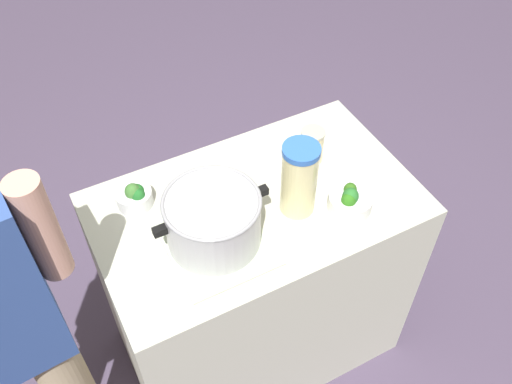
# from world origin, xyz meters

# --- Properties ---
(ground_plane) EXTENTS (8.00, 8.00, 0.00)m
(ground_plane) POSITION_xyz_m (0.00, 0.00, 0.00)
(ground_plane) COLOR #4F425A
(counter_slab) EXTENTS (1.04, 0.63, 0.91)m
(counter_slab) POSITION_xyz_m (0.00, 0.00, 0.45)
(counter_slab) COLOR beige
(counter_slab) RESTS_ON ground_plane
(dish_cloth) EXTENTS (0.29, 0.36, 0.01)m
(dish_cloth) POSITION_xyz_m (0.18, 0.07, 0.91)
(dish_cloth) COLOR beige
(dish_cloth) RESTS_ON counter_slab
(cooking_pot) EXTENTS (0.36, 0.29, 0.17)m
(cooking_pot) POSITION_xyz_m (0.18, 0.07, 1.00)
(cooking_pot) COLOR #B7B7BC
(cooking_pot) RESTS_ON dish_cloth
(lemonade_pitcher) EXTENTS (0.11, 0.11, 0.26)m
(lemonade_pitcher) POSITION_xyz_m (-0.11, 0.08, 1.03)
(lemonade_pitcher) COLOR beige
(lemonade_pitcher) RESTS_ON counter_slab
(mason_jar) EXTENTS (0.08, 0.08, 0.12)m
(mason_jar) POSITION_xyz_m (-0.26, -0.09, 0.97)
(mason_jar) COLOR beige
(mason_jar) RESTS_ON counter_slab
(broccoli_bowl_front) EXTENTS (0.11, 0.11, 0.09)m
(broccoli_bowl_front) POSITION_xyz_m (0.34, -0.17, 0.94)
(broccoli_bowl_front) COLOR silver
(broccoli_bowl_front) RESTS_ON counter_slab
(broccoli_bowl_center) EXTENTS (0.14, 0.14, 0.09)m
(broccoli_bowl_center) POSITION_xyz_m (-0.25, 0.16, 0.94)
(broccoli_bowl_center) COLOR silver
(broccoli_bowl_center) RESTS_ON counter_slab
(person_cook) EXTENTS (0.50, 0.23, 1.63)m
(person_cook) POSITION_xyz_m (0.82, 0.14, 0.90)
(person_cook) COLOR tan
(person_cook) RESTS_ON ground_plane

